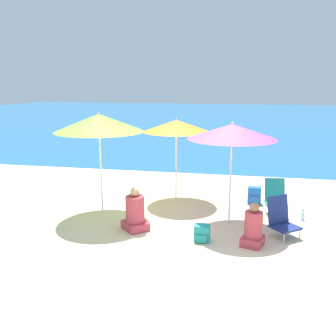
% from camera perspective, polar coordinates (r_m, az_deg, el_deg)
% --- Properties ---
extents(ground_plane, '(60.00, 60.00, 0.00)m').
position_cam_1_polar(ground_plane, '(7.25, 6.81, -10.16)').
color(ground_plane, beige).
extents(sea_water, '(60.00, 40.00, 0.01)m').
position_cam_1_polar(sea_water, '(31.64, 10.65, 7.55)').
color(sea_water, '#23669E').
rests_on(sea_water, ground).
extents(beach_umbrella_purple, '(1.76, 1.76, 2.09)m').
position_cam_1_polar(beach_umbrella_purple, '(7.42, 9.75, 5.48)').
color(beach_umbrella_purple, white).
rests_on(beach_umbrella_purple, ground).
extents(beach_umbrella_orange, '(1.62, 1.62, 2.01)m').
position_cam_1_polar(beach_umbrella_orange, '(8.94, 1.28, 6.42)').
color(beach_umbrella_orange, white).
rests_on(beach_umbrella_orange, ground).
extents(beach_umbrella_lime, '(1.89, 1.89, 2.24)m').
position_cam_1_polar(beach_umbrella_lime, '(8.03, -10.47, 6.78)').
color(beach_umbrella_lime, white).
rests_on(beach_umbrella_lime, ground).
extents(beach_chair_teal, '(0.50, 0.59, 0.77)m').
position_cam_1_polar(beach_chair_teal, '(8.56, 16.04, -4.24)').
color(beach_chair_teal, silver).
rests_on(beach_chair_teal, ground).
extents(beach_chair_navy, '(0.68, 0.68, 0.75)m').
position_cam_1_polar(beach_chair_navy, '(7.38, 16.87, -7.26)').
color(beach_chair_navy, silver).
rests_on(beach_chair_navy, ground).
extents(person_seated_near, '(0.46, 0.50, 0.80)m').
position_cam_1_polar(person_seated_near, '(6.85, 12.85, -8.96)').
color(person_seated_near, '#BF3F4C').
rests_on(person_seated_near, ground).
extents(person_seated_far, '(0.62, 0.63, 0.86)m').
position_cam_1_polar(person_seated_far, '(7.39, -5.03, -6.85)').
color(person_seated_far, '#BF3F4C').
rests_on(person_seated_far, ground).
extents(backpack_blue, '(0.31, 0.25, 0.41)m').
position_cam_1_polar(backpack_blue, '(9.17, 13.01, -4.10)').
color(backpack_blue, blue).
rests_on(backpack_blue, ground).
extents(backpack_teal, '(0.28, 0.25, 0.31)m').
position_cam_1_polar(backpack_teal, '(6.93, 5.21, -9.89)').
color(backpack_teal, teal).
rests_on(backpack_teal, ground).
extents(water_bottle, '(0.06, 0.06, 0.23)m').
position_cam_1_polar(water_bottle, '(8.40, 19.84, -6.94)').
color(water_bottle, '#8CCCEA').
rests_on(water_bottle, ground).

